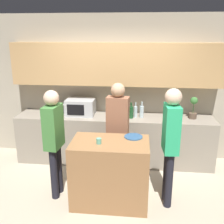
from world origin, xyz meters
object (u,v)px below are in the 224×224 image
bottle_0 (131,112)px  bottle_1 (136,112)px  bottle_2 (142,111)px  person_left (171,138)px  microwave (81,107)px  person_center (54,136)px  cup_0 (99,141)px  potted_plant (193,108)px  plate_on_island (133,137)px  person_right (118,125)px  toaster (58,109)px

bottle_0 → bottle_1: bottle_0 is taller
bottle_2 → person_left: person_left is taller
microwave → person_left: bearing=-39.6°
bottle_2 → person_center: 1.72m
microwave → bottle_1: 1.02m
bottle_0 → person_left: (0.58, -1.16, 0.01)m
cup_0 → person_center: (-0.67, 0.15, -0.02)m
potted_plant → bottle_0: bearing=-175.1°
potted_plant → bottle_1: size_ratio=1.42×
cup_0 → person_center: 0.69m
bottle_1 → bottle_2: size_ratio=0.95×
potted_plant → plate_on_island: potted_plant is taller
person_left → person_center: person_left is taller
bottle_0 → person_center: size_ratio=0.18×
person_right → cup_0: bearing=78.6°
person_right → potted_plant: bearing=-145.3°
person_left → toaster: bearing=53.5°
toaster → person_right: person_right is taller
bottle_1 → person_center: bearing=-133.4°
person_center → bottle_2: bearing=139.4°
person_center → bottle_1: bearing=142.2°
bottle_2 → person_center: (-1.24, -1.19, -0.04)m
toaster → bottle_1: size_ratio=0.93×
microwave → person_right: 1.05m
microwave → toaster: size_ratio=2.00×
bottle_1 → person_right: 0.74m
person_left → person_right: 0.93m
plate_on_island → person_right: (-0.26, 0.39, 0.03)m
plate_on_island → person_right: 0.46m
toaster → person_center: (0.33, -1.23, -0.02)m
microwave → cup_0: microwave is taller
person_left → person_right: person_left is taller
toaster → person_center: person_center is taller
bottle_0 → microwave: bearing=174.4°
toaster → bottle_0: (1.38, -0.09, 0.02)m
person_left → plate_on_island: bearing=70.2°
microwave → bottle_2: microwave is taller
potted_plant → cup_0: 2.03m
toaster → bottle_2: bearing=-1.5°
cup_0 → person_center: bearing=167.1°
potted_plant → person_center: (-2.15, -1.23, -0.13)m
bottle_1 → person_right: bearing=-110.9°
microwave → person_center: 1.24m
plate_on_island → bottle_2: bearing=83.8°
person_left → person_right: (-0.76, 0.53, -0.03)m
bottle_0 → person_right: person_right is taller
bottle_2 → person_left: size_ratio=0.17×
microwave → bottle_0: bearing=-5.6°
cup_0 → person_right: (0.20, 0.66, 0.00)m
toaster → person_left: (1.96, -1.26, 0.03)m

